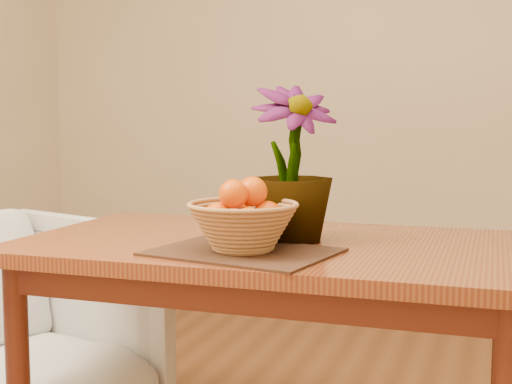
% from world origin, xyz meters
% --- Properties ---
extents(wall_back, '(4.00, 0.02, 2.70)m').
position_xyz_m(wall_back, '(0.00, 2.25, 1.35)').
color(wall_back, beige).
rests_on(wall_back, floor).
extents(table, '(1.40, 0.80, 0.75)m').
position_xyz_m(table, '(0.00, 0.30, 0.66)').
color(table, brown).
rests_on(table, floor).
extents(placemat, '(0.49, 0.41, 0.01)m').
position_xyz_m(placemat, '(-0.02, 0.10, 0.75)').
color(placemat, '#392014').
rests_on(placemat, table).
extents(wicker_basket, '(0.28, 0.28, 0.12)m').
position_xyz_m(wicker_basket, '(-0.02, 0.10, 0.81)').
color(wicker_basket, '#A77845').
rests_on(wicker_basket, placemat).
extents(orange_pile, '(0.18, 0.18, 0.14)m').
position_xyz_m(orange_pile, '(-0.02, 0.10, 0.86)').
color(orange_pile, '#E75A03').
rests_on(orange_pile, wicker_basket).
extents(potted_plant, '(0.34, 0.34, 0.43)m').
position_xyz_m(potted_plant, '(0.05, 0.31, 0.97)').
color(potted_plant, '#204F16').
rests_on(potted_plant, table).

